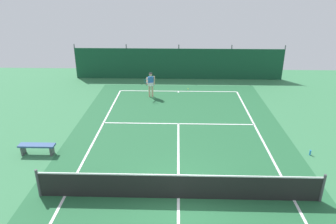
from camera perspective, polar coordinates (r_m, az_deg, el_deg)
name	(u,v)px	position (r m, az deg, el deg)	size (l,w,h in m)	color
ground_plane	(178,198)	(11.79, 1.88, -15.25)	(36.00, 36.00, 0.00)	#387A4C
court_surface	(178,198)	(11.79, 1.88, -15.24)	(11.02, 26.60, 0.01)	#236038
tennis_net	(179,186)	(11.48, 1.91, -13.24)	(10.12, 0.10, 1.10)	black
back_fence	(178,69)	(25.68, 1.89, 7.74)	(16.30, 0.98, 2.70)	#14472D
tennis_player	(151,83)	(21.07, -3.13, 5.22)	(0.68, 0.77, 1.64)	#D8AD8C
tennis_ball_near_player	(188,89)	(22.88, 3.64, 4.19)	(0.07, 0.07, 0.07)	#CCDB33
courtside_bench	(37,147)	(15.36, -22.49, -5.80)	(1.60, 0.40, 0.49)	#335184
water_bottle	(310,153)	(15.62, 24.19, -6.68)	(0.08, 0.08, 0.24)	#338CD8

